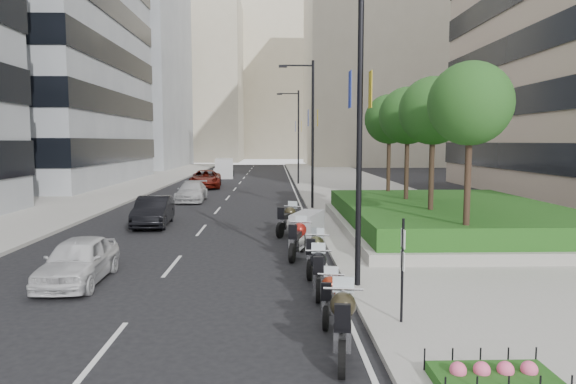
{
  "coord_description": "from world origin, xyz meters",
  "views": [
    {
      "loc": [
        1.94,
        -13.11,
        4.19
      ],
      "look_at": [
        2.56,
        9.06,
        2.0
      ],
      "focal_mm": 32.0,
      "sensor_mm": 36.0,
      "label": 1
    }
  ],
  "objects_px": {
    "motorcycle_1": "(329,297)",
    "car_d": "(206,179)",
    "delivery_van": "(224,169)",
    "motorcycle_6": "(288,220)",
    "lamp_post_1": "(310,127)",
    "lamp_post_0": "(354,109)",
    "lamp_post_2": "(297,132)",
    "parking_sign": "(402,265)",
    "motorcycle_4": "(298,239)",
    "motorcycle_2": "(318,272)",
    "car_c": "(192,192)",
    "car_b": "(153,211)",
    "motorcycle_3": "(315,254)",
    "motorcycle_0": "(343,324)",
    "car_a": "(78,260)",
    "motorcycle_5": "(307,229)"
  },
  "relations": [
    {
      "from": "lamp_post_1",
      "to": "motorcycle_6",
      "type": "xyz_separation_m",
      "value": [
        -1.57,
        -8.22,
        -4.41
      ]
    },
    {
      "from": "motorcycle_6",
      "to": "motorcycle_5",
      "type": "bearing_deg",
      "value": -140.1
    },
    {
      "from": "motorcycle_2",
      "to": "car_d",
      "type": "xyz_separation_m",
      "value": [
        -7.39,
        32.59,
        0.21
      ]
    },
    {
      "from": "lamp_post_2",
      "to": "motorcycle_6",
      "type": "xyz_separation_m",
      "value": [
        -1.57,
        -26.22,
        -4.41
      ]
    },
    {
      "from": "lamp_post_2",
      "to": "car_b",
      "type": "height_order",
      "value": "lamp_post_2"
    },
    {
      "from": "motorcycle_6",
      "to": "motorcycle_0",
      "type": "bearing_deg",
      "value": -154.31
    },
    {
      "from": "lamp_post_1",
      "to": "parking_sign",
      "type": "relative_size",
      "value": 3.6
    },
    {
      "from": "motorcycle_0",
      "to": "motorcycle_2",
      "type": "relative_size",
      "value": 1.09
    },
    {
      "from": "lamp_post_2",
      "to": "car_d",
      "type": "relative_size",
      "value": 1.56
    },
    {
      "from": "motorcycle_4",
      "to": "car_c",
      "type": "xyz_separation_m",
      "value": [
        -6.61,
        17.57,
        0.03
      ]
    },
    {
      "from": "car_a",
      "to": "motorcycle_2",
      "type": "bearing_deg",
      "value": -11.72
    },
    {
      "from": "motorcycle_1",
      "to": "motorcycle_3",
      "type": "bearing_deg",
      "value": 11.49
    },
    {
      "from": "lamp_post_0",
      "to": "lamp_post_1",
      "type": "bearing_deg",
      "value": 90.0
    },
    {
      "from": "motorcycle_1",
      "to": "delivery_van",
      "type": "xyz_separation_m",
      "value": [
        -7.06,
        47.72,
        0.51
      ]
    },
    {
      "from": "parking_sign",
      "to": "motorcycle_6",
      "type": "height_order",
      "value": "parking_sign"
    },
    {
      "from": "car_b",
      "to": "car_d",
      "type": "bearing_deg",
      "value": 86.57
    },
    {
      "from": "motorcycle_2",
      "to": "car_b",
      "type": "height_order",
      "value": "car_b"
    },
    {
      "from": "parking_sign",
      "to": "motorcycle_3",
      "type": "height_order",
      "value": "parking_sign"
    },
    {
      "from": "motorcycle_4",
      "to": "car_b",
      "type": "height_order",
      "value": "car_b"
    },
    {
      "from": "lamp_post_0",
      "to": "motorcycle_0",
      "type": "bearing_deg",
      "value": -101.0
    },
    {
      "from": "motorcycle_0",
      "to": "car_b",
      "type": "distance_m",
      "value": 17.38
    },
    {
      "from": "lamp_post_1",
      "to": "car_a",
      "type": "bearing_deg",
      "value": -116.54
    },
    {
      "from": "parking_sign",
      "to": "car_a",
      "type": "bearing_deg",
      "value": 155.37
    },
    {
      "from": "motorcycle_0",
      "to": "car_c",
      "type": "bearing_deg",
      "value": 23.42
    },
    {
      "from": "lamp_post_2",
      "to": "motorcycle_2",
      "type": "height_order",
      "value": "lamp_post_2"
    },
    {
      "from": "lamp_post_1",
      "to": "motorcycle_4",
      "type": "relative_size",
      "value": 3.73
    },
    {
      "from": "motorcycle_2",
      "to": "car_b",
      "type": "distance_m",
      "value": 13.64
    },
    {
      "from": "motorcycle_0",
      "to": "motorcycle_2",
      "type": "distance_m",
      "value": 4.19
    },
    {
      "from": "motorcycle_3",
      "to": "motorcycle_0",
      "type": "bearing_deg",
      "value": -165.97
    },
    {
      "from": "delivery_van",
      "to": "motorcycle_2",
      "type": "bearing_deg",
      "value": -85.98
    },
    {
      "from": "motorcycle_1",
      "to": "motorcycle_6",
      "type": "height_order",
      "value": "motorcycle_6"
    },
    {
      "from": "delivery_van",
      "to": "motorcycle_6",
      "type": "bearing_deg",
      "value": -84.77
    },
    {
      "from": "motorcycle_1",
      "to": "car_d",
      "type": "xyz_separation_m",
      "value": [
        -7.47,
        34.65,
        0.28
      ]
    },
    {
      "from": "car_d",
      "to": "delivery_van",
      "type": "bearing_deg",
      "value": 83.76
    },
    {
      "from": "motorcycle_3",
      "to": "delivery_van",
      "type": "height_order",
      "value": "delivery_van"
    },
    {
      "from": "motorcycle_4",
      "to": "car_c",
      "type": "distance_m",
      "value": 18.77
    },
    {
      "from": "motorcycle_2",
      "to": "car_c",
      "type": "xyz_separation_m",
      "value": [
        -6.97,
        22.07,
        0.09
      ]
    },
    {
      "from": "motorcycle_0",
      "to": "car_b",
      "type": "bearing_deg",
      "value": 33.24
    },
    {
      "from": "motorcycle_0",
      "to": "parking_sign",
      "type": "bearing_deg",
      "value": -37.69
    },
    {
      "from": "lamp_post_2",
      "to": "parking_sign",
      "type": "height_order",
      "value": "lamp_post_2"
    },
    {
      "from": "car_d",
      "to": "car_b",
      "type": "bearing_deg",
      "value": -93.92
    },
    {
      "from": "motorcycle_3",
      "to": "car_b",
      "type": "xyz_separation_m",
      "value": [
        -7.29,
        9.37,
        0.11
      ]
    },
    {
      "from": "parking_sign",
      "to": "motorcycle_6",
      "type": "relative_size",
      "value": 1.07
    },
    {
      "from": "lamp_post_0",
      "to": "motorcycle_6",
      "type": "height_order",
      "value": "lamp_post_0"
    },
    {
      "from": "parking_sign",
      "to": "car_b",
      "type": "relative_size",
      "value": 0.56
    },
    {
      "from": "motorcycle_4",
      "to": "car_d",
      "type": "relative_size",
      "value": 0.42
    },
    {
      "from": "parking_sign",
      "to": "motorcycle_2",
      "type": "distance_m",
      "value": 3.29
    },
    {
      "from": "motorcycle_0",
      "to": "motorcycle_4",
      "type": "relative_size",
      "value": 1.01
    },
    {
      "from": "lamp_post_0",
      "to": "lamp_post_1",
      "type": "xyz_separation_m",
      "value": [
        0.0,
        17.0,
        0.0
      ]
    },
    {
      "from": "motorcycle_6",
      "to": "motorcycle_4",
      "type": "bearing_deg",
      "value": -154.36
    }
  ]
}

